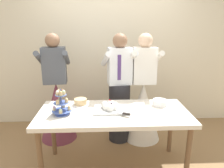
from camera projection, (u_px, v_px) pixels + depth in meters
ground_plane at (114, 167)px, 2.78m from camera, size 8.00×8.00×0.00m
rear_wall at (110, 43)px, 3.76m from camera, size 5.20×0.10×2.90m
dessert_table at (114, 117)px, 2.58m from camera, size 1.80×0.80×0.78m
cupcake_stand at (61, 104)px, 2.46m from camera, size 0.23×0.23×0.31m
main_cake_tray at (111, 108)px, 2.57m from camera, size 0.42×0.37×0.13m
plate_stack at (160, 103)px, 2.74m from camera, size 0.19×0.19×0.08m
round_cake at (81, 102)px, 2.76m from camera, size 0.24×0.24×0.08m
person_groom at (119, 95)px, 3.24m from camera, size 0.52×0.55×1.66m
person_bride at (143, 104)px, 3.32m from camera, size 0.56×0.56×1.66m
person_guest at (57, 104)px, 3.33m from camera, size 0.56×0.56×1.66m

